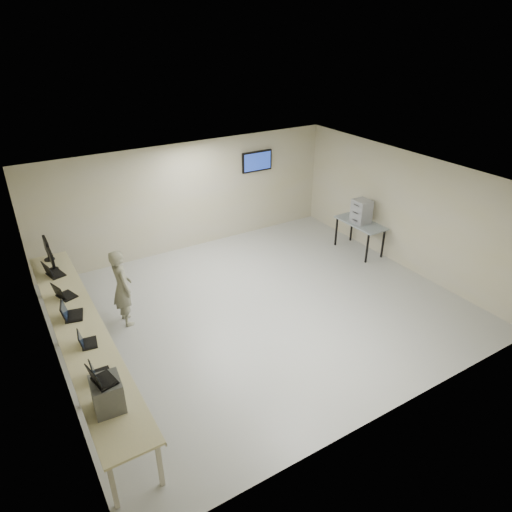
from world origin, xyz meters
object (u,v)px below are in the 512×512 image
soldier (122,287)px  equipment_box (107,394)px  workbench (80,329)px  side_table (360,225)px

soldier → equipment_box: bearing=159.0°
equipment_box → soldier: (1.07, 3.07, -0.32)m
workbench → soldier: bearing=44.5°
workbench → equipment_box: 2.10m
workbench → soldier: soldier is taller
equipment_box → side_table: (7.25, 3.02, -0.37)m
equipment_box → side_table: bearing=26.9°
side_table → equipment_box: bearing=-157.4°
equipment_box → soldier: soldier is taller
workbench → side_table: 7.25m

